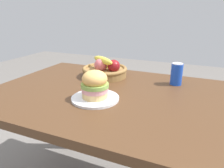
# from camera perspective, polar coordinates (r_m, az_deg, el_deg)

# --- Properties ---
(dining_table) EXTENTS (1.40, 0.90, 0.75)m
(dining_table) POSITION_cam_1_polar(r_m,az_deg,el_deg) (1.13, 2.37, -7.42)
(dining_table) COLOR #4C301C
(dining_table) RESTS_ON ground_plane
(plate) EXTENTS (0.23, 0.23, 0.01)m
(plate) POSITION_cam_1_polar(r_m,az_deg,el_deg) (1.02, -4.57, -3.88)
(plate) COLOR white
(plate) RESTS_ON dining_table
(sandwich) EXTENTS (0.13, 0.13, 0.13)m
(sandwich) POSITION_cam_1_polar(r_m,az_deg,el_deg) (0.99, -4.68, -0.10)
(sandwich) COLOR #E5BC75
(sandwich) RESTS_ON plate
(soda_can) EXTENTS (0.07, 0.07, 0.13)m
(soda_can) POSITION_cam_1_polar(r_m,az_deg,el_deg) (1.26, 17.11, 2.60)
(soda_can) COLOR blue
(soda_can) RESTS_ON dining_table
(fruit_basket) EXTENTS (0.29, 0.29, 0.13)m
(fruit_basket) POSITION_cam_1_polar(r_m,az_deg,el_deg) (1.36, -1.95, 3.92)
(fruit_basket) COLOR olive
(fruit_basket) RESTS_ON dining_table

